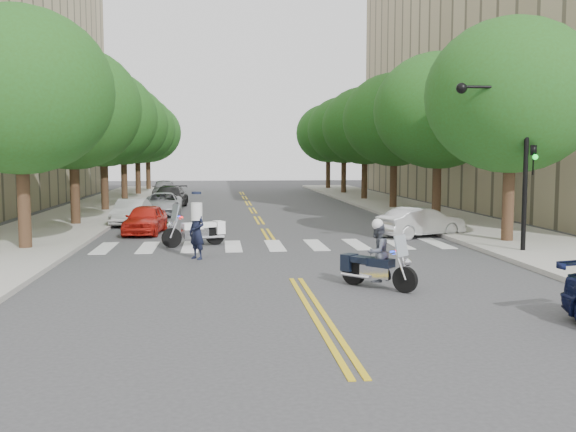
{
  "coord_description": "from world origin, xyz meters",
  "views": [
    {
      "loc": [
        -2.06,
        -17.08,
        3.34
      ],
      "look_at": [
        0.28,
        4.48,
        1.3
      ],
      "focal_mm": 40.0,
      "sensor_mm": 36.0,
      "label": 1
    }
  ],
  "objects": [
    {
      "name": "sidewalk_left",
      "position": [
        -9.5,
        22.0,
        0.07
      ],
      "size": [
        5.0,
        60.0,
        0.15
      ],
      "primitive_type": "cube",
      "color": "#9E9991",
      "rests_on": "ground"
    },
    {
      "name": "tree_l_5",
      "position": [
        -8.8,
        46.0,
        5.55
      ],
      "size": [
        6.4,
        6.4,
        8.45
      ],
      "color": "#382316",
      "rests_on": "ground"
    },
    {
      "name": "traffic_signal_pole",
      "position": [
        7.72,
        3.5,
        3.72
      ],
      "size": [
        2.82,
        0.42,
        6.0
      ],
      "color": "black",
      "rests_on": "ground"
    },
    {
      "name": "tree_r_4",
      "position": [
        8.8,
        38.0,
        5.55
      ],
      "size": [
        6.4,
        6.4,
        8.45
      ],
      "color": "#382316",
      "rests_on": "ground"
    },
    {
      "name": "tree_l_4",
      "position": [
        -8.8,
        38.0,
        5.55
      ],
      "size": [
        6.4,
        6.4,
        8.45
      ],
      "color": "#382316",
      "rests_on": "ground"
    },
    {
      "name": "parked_car_e",
      "position": [
        -6.3,
        33.81,
        0.76
      ],
      "size": [
        1.98,
        4.52,
        1.52
      ],
      "primitive_type": "imported",
      "rotation": [
        0.0,
        0.0,
        0.04
      ],
      "color": "gray",
      "rests_on": "ground"
    },
    {
      "name": "tree_l_3",
      "position": [
        -8.8,
        30.0,
        5.55
      ],
      "size": [
        6.4,
        6.4,
        8.45
      ],
      "color": "#382316",
      "rests_on": "ground"
    },
    {
      "name": "tree_r_3",
      "position": [
        8.8,
        30.0,
        5.55
      ],
      "size": [
        6.4,
        6.4,
        8.45
      ],
      "color": "#382316",
      "rests_on": "ground"
    },
    {
      "name": "tree_r_5",
      "position": [
        8.8,
        46.0,
        5.55
      ],
      "size": [
        6.4,
        6.4,
        8.45
      ],
      "color": "#382316",
      "rests_on": "ground"
    },
    {
      "name": "tree_r_1",
      "position": [
        8.8,
        14.0,
        5.55
      ],
      "size": [
        6.4,
        6.4,
        8.45
      ],
      "color": "#382316",
      "rests_on": "ground"
    },
    {
      "name": "motorcycle_police",
      "position": [
        1.86,
        -1.4,
        0.79
      ],
      "size": [
        1.65,
        1.77,
        1.77
      ],
      "rotation": [
        0.0,
        0.0,
        3.88
      ],
      "color": "black",
      "rests_on": "ground"
    },
    {
      "name": "sidewalk_right",
      "position": [
        9.5,
        22.0,
        0.07
      ],
      "size": [
        5.0,
        60.0,
        0.15
      ],
      "primitive_type": "cube",
      "color": "#9E9991",
      "rests_on": "ground"
    },
    {
      "name": "convertible",
      "position": [
        6.24,
        8.46,
        0.62
      ],
      "size": [
        3.97,
        2.59,
        1.24
      ],
      "primitive_type": "imported",
      "rotation": [
        0.0,
        0.0,
        1.95
      ],
      "color": "silver",
      "rests_on": "ground"
    },
    {
      "name": "tree_l_0",
      "position": [
        -8.8,
        6.0,
        5.55
      ],
      "size": [
        6.4,
        6.4,
        8.45
      ],
      "color": "#382316",
      "rests_on": "ground"
    },
    {
      "name": "parked_car_d",
      "position": [
        -5.2,
        24.5,
        0.7
      ],
      "size": [
        2.39,
        4.98,
        1.4
      ],
      "primitive_type": "imported",
      "rotation": [
        0.0,
        0.0,
        -0.09
      ],
      "color": "black",
      "rests_on": "ground"
    },
    {
      "name": "tree_l_2",
      "position": [
        -8.8,
        22.0,
        5.55
      ],
      "size": [
        6.4,
        6.4,
        8.45
      ],
      "color": "#382316",
      "rests_on": "ground"
    },
    {
      "name": "tree_r_2",
      "position": [
        8.8,
        22.0,
        5.55
      ],
      "size": [
        6.4,
        6.4,
        8.45
      ],
      "color": "#382316",
      "rests_on": "ground"
    },
    {
      "name": "motorcycle_parked",
      "position": [
        -2.79,
        6.81,
        0.55
      ],
      "size": [
        2.32,
        1.27,
        1.58
      ],
      "rotation": [
        0.0,
        0.0,
        1.99
      ],
      "color": "black",
      "rests_on": "ground"
    },
    {
      "name": "tree_r_0",
      "position": [
        8.8,
        6.0,
        5.55
      ],
      "size": [
        6.4,
        6.4,
        8.45
      ],
      "color": "#382316",
      "rests_on": "ground"
    },
    {
      "name": "parked_car_a",
      "position": [
        -5.2,
        10.74,
        0.63
      ],
      "size": [
        1.82,
        3.81,
        1.26
      ],
      "primitive_type": "imported",
      "rotation": [
        0.0,
        0.0,
        -0.09
      ],
      "color": "red",
      "rests_on": "ground"
    },
    {
      "name": "ground",
      "position": [
        0.0,
        0.0,
        0.0
      ],
      "size": [
        140.0,
        140.0,
        0.0
      ],
      "primitive_type": "plane",
      "color": "#38383A",
      "rests_on": "ground"
    },
    {
      "name": "officer_standing",
      "position": [
        -2.77,
        3.69,
        0.88
      ],
      "size": [
        0.74,
        0.76,
        1.76
      ],
      "primitive_type": "imported",
      "rotation": [
        0.0,
        0.0,
        -0.84
      ],
      "color": "black",
      "rests_on": "ground"
    },
    {
      "name": "parked_car_b",
      "position": [
        -6.29,
        14.5,
        0.62
      ],
      "size": [
        1.62,
        3.87,
        1.24
      ],
      "primitive_type": "imported",
      "rotation": [
        0.0,
        0.0,
        -0.08
      ],
      "color": "#BABABA",
      "rests_on": "ground"
    },
    {
      "name": "tree_l_1",
      "position": [
        -8.8,
        14.0,
        5.55
      ],
      "size": [
        6.4,
        6.4,
        8.45
      ],
      "color": "#382316",
      "rests_on": "ground"
    },
    {
      "name": "parked_car_c",
      "position": [
        -5.2,
        19.5,
        0.64
      ],
      "size": [
        2.32,
        4.67,
        1.27
      ],
      "primitive_type": "imported",
      "rotation": [
        0.0,
        0.0,
        0.05
      ],
      "color": "#A0A2A8",
      "rests_on": "ground"
    }
  ]
}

